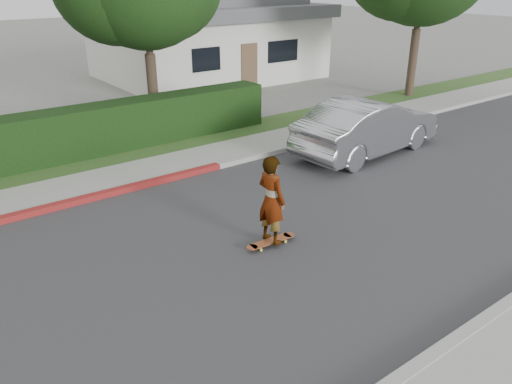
% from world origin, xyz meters
% --- Properties ---
extents(ground, '(120.00, 120.00, 0.00)m').
position_xyz_m(ground, '(0.00, 0.00, 0.00)').
color(ground, slate).
rests_on(ground, ground).
extents(road, '(60.00, 8.00, 0.01)m').
position_xyz_m(road, '(0.00, 0.00, 0.01)').
color(road, '#2D2D30').
rests_on(road, ground).
extents(curb_near, '(60.00, 0.20, 0.15)m').
position_xyz_m(curb_near, '(0.00, -4.10, 0.07)').
color(curb_near, '#9E9E99').
rests_on(curb_near, ground).
extents(curb_far, '(60.00, 0.20, 0.15)m').
position_xyz_m(curb_far, '(0.00, 4.10, 0.07)').
color(curb_far, '#9E9E99').
rests_on(curb_far, ground).
extents(sidewalk_far, '(60.00, 1.60, 0.12)m').
position_xyz_m(sidewalk_far, '(0.00, 5.00, 0.06)').
color(sidewalk_far, gray).
rests_on(sidewalk_far, ground).
extents(planting_strip, '(60.00, 1.60, 0.10)m').
position_xyz_m(planting_strip, '(0.00, 6.60, 0.05)').
color(planting_strip, '#2D4C1E').
rests_on(planting_strip, ground).
extents(hedge, '(15.00, 1.00, 1.50)m').
position_xyz_m(hedge, '(-3.00, 7.20, 0.75)').
color(hedge, black).
rests_on(hedge, ground).
extents(house, '(10.60, 8.60, 4.30)m').
position_xyz_m(house, '(8.00, 16.00, 2.10)').
color(house, beige).
rests_on(house, ground).
extents(skateboard, '(1.13, 0.27, 0.10)m').
position_xyz_m(skateboard, '(-0.48, -0.18, 0.10)').
color(skateboard, yellow).
rests_on(skateboard, ground).
extents(skateboarder, '(0.50, 0.70, 1.79)m').
position_xyz_m(skateboarder, '(-0.48, -0.18, 1.01)').
color(skateboarder, white).
rests_on(skateboarder, skateboard).
extents(car_silver, '(5.15, 2.14, 1.66)m').
position_xyz_m(car_silver, '(5.31, 2.53, 0.83)').
color(car_silver, '#ABACB2').
rests_on(car_silver, ground).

